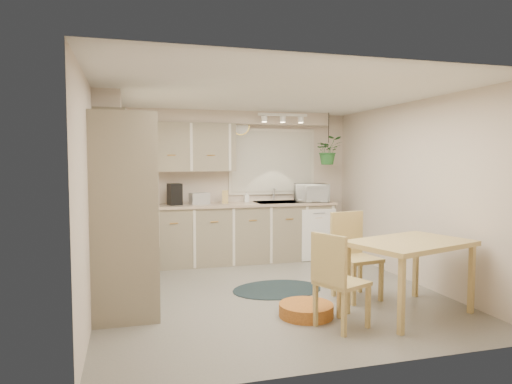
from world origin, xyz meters
TOP-DOWN VIEW (x-y plane):
  - floor at (0.00, 0.00)m, footprint 4.20×4.20m
  - ceiling at (0.00, 0.00)m, footprint 4.20×4.20m
  - wall_back at (0.00, 2.10)m, footprint 4.00×0.04m
  - wall_front at (0.00, -2.10)m, footprint 4.00×0.04m
  - wall_left at (-2.00, 0.00)m, footprint 0.04×4.20m
  - wall_right at (2.00, 0.00)m, footprint 0.04×4.20m
  - base_cab_left at (-1.70, 0.88)m, footprint 0.60×1.85m
  - base_cab_back at (-0.20, 1.80)m, footprint 3.60×0.60m
  - counter_left at (-1.69, 0.88)m, footprint 0.64×1.89m
  - counter_back at (-0.20, 1.79)m, footprint 3.64×0.64m
  - oven_stack at (-1.68, -0.38)m, footprint 0.65×0.65m
  - wall_oven_face at (-1.35, -0.38)m, footprint 0.02×0.56m
  - upper_cab_left at (-1.82, 1.00)m, footprint 0.35×2.00m
  - upper_cab_back at (-1.00, 1.93)m, footprint 2.00×0.35m
  - soffit_left at (-1.85, 1.00)m, footprint 0.30×2.00m
  - soffit_back at (-0.20, 1.95)m, footprint 3.60×0.30m
  - cooktop at (-1.68, 0.30)m, footprint 0.52×0.58m
  - range_hood at (-1.70, 0.30)m, footprint 0.40×0.60m
  - window_blinds at (0.70, 2.07)m, footprint 1.40×0.02m
  - window_frame at (0.70, 2.08)m, footprint 1.50×0.02m
  - sink at (0.70, 1.80)m, footprint 0.70×0.48m
  - dishwasher_front at (1.30, 1.49)m, footprint 0.58×0.02m
  - track_light_bar at (0.70, 1.55)m, footprint 0.80×0.04m
  - wall_clock at (0.15, 2.07)m, footprint 0.30×0.03m
  - dining_table at (1.21, -1.10)m, footprint 1.43×1.16m
  - chair_left at (0.34, -1.26)m, footprint 0.58×0.58m
  - chair_back at (0.93, -0.48)m, footprint 0.54×0.54m
  - braided_rug at (0.14, 0.12)m, footprint 1.21×0.95m
  - pet_bed at (0.13, -0.89)m, footprint 0.68×0.68m
  - microwave at (1.25, 1.70)m, footprint 0.59×0.40m
  - soap_bottle at (0.22, 1.95)m, footprint 0.09×0.18m
  - hanging_plant at (1.55, 1.70)m, footprint 0.49×0.53m
  - coffee_maker at (-0.96, 1.80)m, footprint 0.23×0.26m
  - toaster at (-0.57, 1.82)m, footprint 0.33×0.23m
  - knife_block at (-0.16, 1.85)m, footprint 0.11×0.11m

SIDE VIEW (x-z plane):
  - floor at x=0.00m, z-range 0.00..0.00m
  - braided_rug at x=0.14m, z-range 0.00..0.01m
  - pet_bed at x=0.13m, z-range 0.00..0.13m
  - dining_table at x=1.21m, z-range 0.00..0.78m
  - dishwasher_front at x=1.30m, z-range 0.01..0.84m
  - base_cab_left at x=-1.70m, z-range 0.00..0.90m
  - base_cab_back at x=-0.20m, z-range 0.00..0.90m
  - chair_left at x=0.34m, z-range 0.00..0.93m
  - chair_back at x=0.93m, z-range 0.00..1.01m
  - sink at x=0.70m, z-range 0.85..0.95m
  - counter_left at x=-1.69m, z-range 0.90..0.94m
  - counter_back at x=-0.20m, z-range 0.90..0.94m
  - cooktop at x=-1.68m, z-range 0.93..0.95m
  - soap_bottle at x=0.22m, z-range 0.94..1.02m
  - toaster at x=-0.57m, z-range 0.94..1.12m
  - knife_block at x=-0.16m, z-range 0.94..1.15m
  - oven_stack at x=-1.68m, z-range 0.00..2.10m
  - wall_oven_face at x=-1.35m, z-range 0.76..1.34m
  - coffee_maker at x=-0.96m, z-range 0.94..1.27m
  - microwave at x=1.25m, z-range 0.94..1.30m
  - wall_back at x=0.00m, z-range 0.00..2.40m
  - wall_front at x=0.00m, z-range 0.00..2.40m
  - wall_left at x=-2.00m, z-range 0.00..2.40m
  - wall_right at x=2.00m, z-range 0.00..2.40m
  - range_hood at x=-1.70m, z-range 1.33..1.47m
  - window_blinds at x=0.70m, z-range 1.10..2.10m
  - window_frame at x=0.70m, z-range 1.05..2.15m
  - hanging_plant at x=1.55m, z-range 1.55..1.91m
  - upper_cab_left at x=-1.82m, z-range 1.45..2.20m
  - upper_cab_back at x=-1.00m, z-range 1.45..2.20m
  - wall_clock at x=0.15m, z-range 2.03..2.33m
  - soffit_left at x=-1.85m, z-range 2.20..2.40m
  - soffit_back at x=-0.20m, z-range 2.20..2.40m
  - track_light_bar at x=0.70m, z-range 2.31..2.35m
  - ceiling at x=0.00m, z-range 2.40..2.40m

